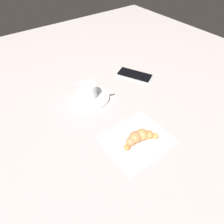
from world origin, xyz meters
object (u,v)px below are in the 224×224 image
teaspoon (91,97)px  cell_phone (135,75)px  espresso_cup (88,91)px  sugar_packet (91,91)px  croissant (139,137)px  napkin (137,140)px  saucer (92,98)px

teaspoon → cell_phone: teaspoon is taller
espresso_cup → sugar_packet: bearing=-48.0°
espresso_cup → croissant: (-0.26, -0.02, -0.02)m
teaspoon → sugar_packet: bearing=-33.2°
napkin → cell_phone: bearing=-40.1°
teaspoon → cell_phone: (0.02, -0.23, -0.01)m
saucer → napkin: saucer is taller
cell_phone → sugar_packet: bearing=88.1°
napkin → croissant: croissant is taller
croissant → cell_phone: 0.35m
saucer → teaspoon: bearing=104.4°
saucer → teaspoon: teaspoon is taller
teaspoon → cell_phone: 0.23m
napkin → croissant: size_ratio=1.54×
sugar_packet → saucer: bearing=88.9°
saucer → napkin: 0.24m
teaspoon → croissant: size_ratio=1.03×
espresso_cup → napkin: size_ratio=0.43×
espresso_cup → napkin: bearing=-176.2°
espresso_cup → sugar_packet: size_ratio=1.19×
espresso_cup → napkin: (-0.25, -0.02, -0.04)m
sugar_packet → napkin: (-0.27, 0.01, -0.01)m
teaspoon → saucer: bearing=-75.6°
teaspoon → croissant: croissant is taller
cell_phone → saucer: bearing=94.6°
napkin → teaspoon: bearing=2.7°
sugar_packet → croissant: bearing=115.0°
saucer → teaspoon: (-0.00, 0.00, 0.01)m
espresso_cup → teaspoon: bearing=-144.3°
espresso_cup → croissant: size_ratio=0.67×
saucer → croissant: (-0.25, -0.01, 0.01)m
croissant → cell_phone: size_ratio=0.73×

